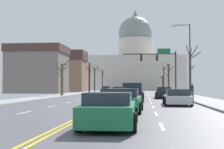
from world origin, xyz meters
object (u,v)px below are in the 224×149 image
object	(u,v)px
pickup_truck_near_02	(132,93)
street_lamp_right	(188,54)
sedan_near_00	(134,92)
sedan_near_03	(177,98)
sedan_near_04	(123,101)
pedestrian_00	(192,90)
sedan_near_05	(110,111)
sedan_oncoming_01	(106,89)
sedan_oncoming_02	(124,89)
signal_gantry	(161,62)
sedan_near_01	(164,93)
sedan_oncoming_00	(118,90)

from	to	relation	value
pickup_truck_near_02	street_lamp_right	bearing A→B (deg)	50.62
pickup_truck_near_02	sedan_near_00	bearing A→B (deg)	91.03
sedan_near_00	sedan_near_03	world-z (taller)	sedan_near_00
sedan_near_04	pickup_truck_near_02	bearing A→B (deg)	89.67
sedan_near_04	pedestrian_00	size ratio (longest dim) A/B	2.96
sedan_near_00	sedan_near_05	bearing A→B (deg)	-89.80
sedan_near_04	sedan_near_00	bearing A→B (deg)	90.36
sedan_near_04	sedan_near_05	world-z (taller)	sedan_near_04
sedan_near_03	sedan_oncoming_01	world-z (taller)	sedan_oncoming_01
sedan_oncoming_02	pedestrian_00	xyz separation A→B (m)	(9.29, -44.44, 0.44)
signal_gantry	street_lamp_right	xyz separation A→B (m)	(2.55, -10.54, 0.13)
sedan_oncoming_02	pedestrian_00	bearing A→B (deg)	-78.20
sedan_near_01	sedan_oncoming_00	xyz separation A→B (m)	(-6.88, 20.57, -0.04)
sedan_oncoming_00	pedestrian_00	distance (m)	26.86
sedan_near_01	sedan_oncoming_00	bearing A→B (deg)	108.50
sedan_near_00	sedan_near_01	bearing A→B (deg)	-61.48
street_lamp_right	sedan_near_00	xyz separation A→B (m)	(-6.38, 5.76, -4.51)
sedan_oncoming_00	sedan_near_03	bearing A→B (deg)	-77.99
signal_gantry	sedan_near_03	size ratio (longest dim) A/B	1.73
sedan_near_01	sedan_near_03	xyz separation A→B (m)	(0.20, -12.69, -0.05)
sedan_near_01	sedan_near_03	size ratio (longest dim) A/B	1.03
sedan_near_05	sedan_oncoming_02	size ratio (longest dim) A/B	0.95
sedan_near_01	pedestrian_00	world-z (taller)	pedestrian_00
sedan_near_03	pickup_truck_near_02	bearing A→B (deg)	120.37
sedan_oncoming_00	pedestrian_00	xyz separation A→B (m)	(9.35, -25.18, 0.43)
pickup_truck_near_02	sedan_near_03	distance (m)	6.99
sedan_near_00	pedestrian_00	xyz separation A→B (m)	(6.04, -11.20, 0.41)
sedan_near_04	sedan_near_05	xyz separation A→B (m)	(-0.05, -6.35, -0.04)
signal_gantry	pickup_truck_near_02	size ratio (longest dim) A/B	1.44
signal_gantry	sedan_oncoming_01	xyz separation A→B (m)	(-10.50, 20.06, -4.38)
sedan_near_01	pickup_truck_near_02	world-z (taller)	pickup_truck_near_02
street_lamp_right	sedan_near_05	world-z (taller)	street_lamp_right
sedan_near_03	sedan_near_04	bearing A→B (deg)	-118.07
sedan_near_00	sedan_near_05	world-z (taller)	sedan_near_00
signal_gantry	sedan_near_05	xyz separation A→B (m)	(-3.72, -37.16, -4.40)
street_lamp_right	sedan_near_03	world-z (taller)	street_lamp_right
pedestrian_00	sedan_near_03	bearing A→B (deg)	-105.71
sedan_near_04	sedan_oncoming_00	xyz separation A→B (m)	(-3.47, 40.02, -0.04)
street_lamp_right	sedan_near_03	bearing A→B (deg)	-100.94
sedan_oncoming_00	pedestrian_00	bearing A→B (deg)	-69.63
street_lamp_right	sedan_oncoming_01	world-z (taller)	street_lamp_right
street_lamp_right	pedestrian_00	distance (m)	6.82
sedan_near_03	sedan_oncoming_00	world-z (taller)	sedan_oncoming_00
pickup_truck_near_02	sedan_oncoming_02	world-z (taller)	pickup_truck_near_02
sedan_near_01	sedan_oncoming_02	distance (m)	40.40
street_lamp_right	pedestrian_00	bearing A→B (deg)	-93.57
street_lamp_right	sedan_near_01	size ratio (longest dim) A/B	1.80
sedan_near_05	sedan_oncoming_00	xyz separation A→B (m)	(-3.42, 46.37, -0.00)
pickup_truck_near_02	sedan_near_05	size ratio (longest dim) A/B	1.25
sedan_near_04	pedestrian_00	xyz separation A→B (m)	(5.88, 14.84, 0.39)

